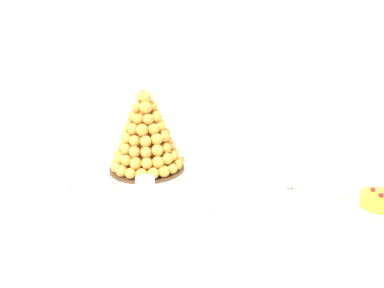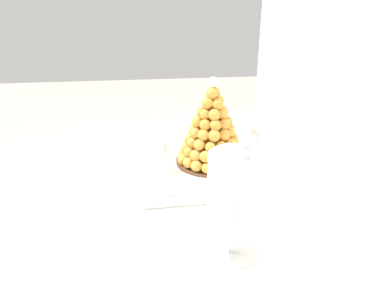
{
  "view_description": "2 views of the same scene",
  "coord_description": "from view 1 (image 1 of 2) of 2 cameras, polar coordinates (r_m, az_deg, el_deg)",
  "views": [
    {
      "loc": [
        0.18,
        -1.11,
        1.28
      ],
      "look_at": [
        -0.06,
        -0.0,
        0.89
      ],
      "focal_mm": 34.87,
      "sensor_mm": 36.0,
      "label": 1
    },
    {
      "loc": [
        0.88,
        -0.19,
        1.29
      ],
      "look_at": [
        -0.17,
        -0.03,
        0.87
      ],
      "focal_mm": 31.36,
      "sensor_mm": 36.0,
      "label": 2
    }
  ],
  "objects": [
    {
      "name": "backdrop_wall",
      "position": [
        2.15,
        7.64,
        17.87
      ],
      "size": [
        4.8,
        0.1,
        2.5
      ],
      "primitive_type": "cube",
      "color": "silver",
      "rests_on": "ground_plane"
    },
    {
      "name": "buffet_table",
      "position": [
        1.28,
        2.49,
        -9.13
      ],
      "size": [
        1.75,
        1.01,
        0.76
      ],
      "color": "brown",
      "rests_on": "ground_plane"
    },
    {
      "name": "serving_tray",
      "position": [
        1.29,
        -8.61,
        -5.16
      ],
      "size": [
        0.59,
        0.38,
        0.02
      ],
      "color": "white",
      "rests_on": "buffet_table"
    },
    {
      "name": "croquembouche",
      "position": [
        1.3,
        -7.11,
        1.25
      ],
      "size": [
        0.26,
        0.26,
        0.32
      ],
      "color": "#4C331E",
      "rests_on": "serving_tray"
    },
    {
      "name": "dessert_cup_left",
      "position": [
        1.28,
        -19.59,
        -5.05
      ],
      "size": [
        0.06,
        0.06,
        0.05
      ],
      "color": "silver",
      "rests_on": "serving_tray"
    },
    {
      "name": "dessert_cup_mid_left",
      "position": [
        1.21,
        -13.73,
        -5.64
      ],
      "size": [
        0.06,
        0.06,
        0.06
      ],
      "color": "silver",
      "rests_on": "serving_tray"
    },
    {
      "name": "dessert_cup_centre",
      "position": [
        1.16,
        -7.17,
        -6.42
      ],
      "size": [
        0.06,
        0.06,
        0.05
      ],
      "color": "silver",
      "rests_on": "serving_tray"
    },
    {
      "name": "dessert_cup_mid_right",
      "position": [
        1.12,
        -0.38,
        -7.19
      ],
      "size": [
        0.06,
        0.06,
        0.05
      ],
      "color": "silver",
      "rests_on": "serving_tray"
    },
    {
      "name": "macaron_goblet",
      "position": [
        1.18,
        15.38,
        0.25
      ],
      "size": [
        0.13,
        0.13,
        0.27
      ],
      "color": "white",
      "rests_on": "buffet_table"
    },
    {
      "name": "fruit_tart_plate",
      "position": [
        1.21,
        26.58,
        -8.09
      ],
      "size": [
        0.19,
        0.19,
        0.06
      ],
      "color": "white",
      "rests_on": "buffet_table"
    },
    {
      "name": "wine_glass",
      "position": [
        1.49,
        -6.09,
        3.16
      ],
      "size": [
        0.08,
        0.08,
        0.17
      ],
      "color": "silver",
      "rests_on": "buffet_table"
    }
  ]
}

